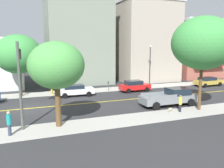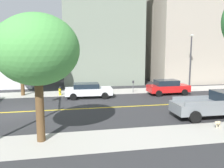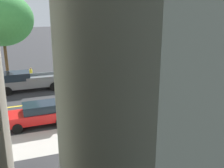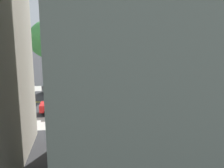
{
  "view_description": "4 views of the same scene",
  "coord_description": "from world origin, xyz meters",
  "px_view_note": "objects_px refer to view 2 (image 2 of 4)",
  "views": [
    {
      "loc": [
        23.77,
        -0.04,
        6.22
      ],
      "look_at": [
        -1.55,
        9.54,
        1.68
      ],
      "focal_mm": 36.81,
      "sensor_mm": 36.0,
      "label": 1
    },
    {
      "loc": [
        18.85,
        3.45,
        4.95
      ],
      "look_at": [
        1.0,
        6.96,
        2.08
      ],
      "focal_mm": 38.9,
      "sensor_mm": 36.0,
      "label": 2
    },
    {
      "loc": [
        -22.02,
        14.98,
        8.17
      ],
      "look_at": [
        -1.91,
        7.67,
        1.65
      ],
      "focal_mm": 44.23,
      "sensor_mm": 36.0,
      "label": 3
    },
    {
      "loc": [
        -27.99,
        12.16,
        7.72
      ],
      "look_at": [
        -1.82,
        8.97,
        2.17
      ],
      "focal_mm": 42.04,
      "sensor_mm": 36.0,
      "label": 4
    }
  ],
  "objects_px": {
    "street_tree_left_far": "(37,50)",
    "street_lamp": "(191,56)",
    "fire_hydrant": "(60,91)",
    "street_tree_left_near": "(20,43)",
    "grey_pickup_truck": "(218,104)",
    "red_sedan_left_curb": "(168,87)",
    "parking_meter": "(133,85)",
    "white_sedan_left_curb": "(88,90)",
    "small_dog": "(218,123)"
  },
  "relations": [
    {
      "from": "street_tree_left_near",
      "to": "small_dog",
      "type": "distance_m",
      "value": 18.97
    },
    {
      "from": "fire_hydrant",
      "to": "grey_pickup_truck",
      "type": "xyz_separation_m",
      "value": [
        9.84,
        11.04,
        0.47
      ]
    },
    {
      "from": "street_tree_left_near",
      "to": "red_sedan_left_curb",
      "type": "relative_size",
      "value": 1.79
    },
    {
      "from": "street_tree_left_far",
      "to": "street_lamp",
      "type": "xyz_separation_m",
      "value": [
        -12.59,
        15.3,
        -0.88
      ]
    },
    {
      "from": "street_lamp",
      "to": "grey_pickup_truck",
      "type": "relative_size",
      "value": 1.02
    },
    {
      "from": "street_tree_left_far",
      "to": "grey_pickup_truck",
      "type": "height_order",
      "value": "street_tree_left_far"
    },
    {
      "from": "fire_hydrant",
      "to": "parking_meter",
      "type": "height_order",
      "value": "parking_meter"
    },
    {
      "from": "fire_hydrant",
      "to": "white_sedan_left_curb",
      "type": "bearing_deg",
      "value": 57.08
    },
    {
      "from": "street_lamp",
      "to": "white_sedan_left_curb",
      "type": "bearing_deg",
      "value": -79.02
    },
    {
      "from": "street_tree_left_far",
      "to": "red_sedan_left_curb",
      "type": "relative_size",
      "value": 1.55
    },
    {
      "from": "street_tree_left_far",
      "to": "white_sedan_left_curb",
      "type": "xyz_separation_m",
      "value": [
        -10.29,
        3.46,
        -3.99
      ]
    },
    {
      "from": "street_lamp",
      "to": "small_dog",
      "type": "distance_m",
      "value": 13.95
    },
    {
      "from": "street_lamp",
      "to": "red_sedan_left_curb",
      "type": "relative_size",
      "value": 1.47
    },
    {
      "from": "street_tree_left_near",
      "to": "red_sedan_left_curb",
      "type": "xyz_separation_m",
      "value": [
        2.42,
        14.53,
        -4.39
      ]
    },
    {
      "from": "street_tree_left_far",
      "to": "fire_hydrant",
      "type": "relative_size",
      "value": 7.5
    },
    {
      "from": "street_tree_left_near",
      "to": "white_sedan_left_curb",
      "type": "distance_m",
      "value": 8.11
    },
    {
      "from": "street_tree_left_far",
      "to": "fire_hydrant",
      "type": "xyz_separation_m",
      "value": [
        -12.03,
        0.78,
        -4.31
      ]
    },
    {
      "from": "street_lamp",
      "to": "small_dog",
      "type": "height_order",
      "value": "street_lamp"
    },
    {
      "from": "street_tree_left_near",
      "to": "street_lamp",
      "type": "distance_m",
      "value": 18.24
    },
    {
      "from": "white_sedan_left_curb",
      "to": "grey_pickup_truck",
      "type": "xyz_separation_m",
      "value": [
        8.1,
        8.36,
        0.15
      ]
    },
    {
      "from": "white_sedan_left_curb",
      "to": "street_lamp",
      "type": "bearing_deg",
      "value": 13.33
    },
    {
      "from": "street_lamp",
      "to": "grey_pickup_truck",
      "type": "xyz_separation_m",
      "value": [
        10.4,
        -3.48,
        -2.95
      ]
    },
    {
      "from": "street_lamp",
      "to": "white_sedan_left_curb",
      "type": "distance_m",
      "value": 12.45
    },
    {
      "from": "grey_pickup_truck",
      "to": "small_dog",
      "type": "xyz_separation_m",
      "value": [
        2.15,
        -1.46,
        -0.59
      ]
    },
    {
      "from": "street_tree_left_near",
      "to": "red_sedan_left_curb",
      "type": "distance_m",
      "value": 15.37
    },
    {
      "from": "grey_pickup_truck",
      "to": "small_dog",
      "type": "distance_m",
      "value": 2.67
    },
    {
      "from": "fire_hydrant",
      "to": "white_sedan_left_curb",
      "type": "relative_size",
      "value": 0.19
    },
    {
      "from": "street_tree_left_far",
      "to": "fire_hydrant",
      "type": "bearing_deg",
      "value": 176.29
    },
    {
      "from": "fire_hydrant",
      "to": "red_sedan_left_curb",
      "type": "relative_size",
      "value": 0.21
    },
    {
      "from": "red_sedan_left_curb",
      "to": "grey_pickup_truck",
      "type": "relative_size",
      "value": 0.69
    },
    {
      "from": "white_sedan_left_curb",
      "to": "street_tree_left_far",
      "type": "bearing_deg",
      "value": -106.24
    },
    {
      "from": "street_lamp",
      "to": "white_sedan_left_curb",
      "type": "xyz_separation_m",
      "value": [
        2.3,
        -11.84,
        -3.11
      ]
    },
    {
      "from": "street_tree_left_near",
      "to": "street_lamp",
      "type": "height_order",
      "value": "street_tree_left_near"
    },
    {
      "from": "fire_hydrant",
      "to": "small_dog",
      "type": "distance_m",
      "value": 15.35
    },
    {
      "from": "street_lamp",
      "to": "street_tree_left_near",
      "type": "bearing_deg",
      "value": -90.4
    },
    {
      "from": "fire_hydrant",
      "to": "red_sedan_left_curb",
      "type": "height_order",
      "value": "red_sedan_left_curb"
    },
    {
      "from": "street_lamp",
      "to": "grey_pickup_truck",
      "type": "bearing_deg",
      "value": -18.5
    },
    {
      "from": "white_sedan_left_curb",
      "to": "grey_pickup_truck",
      "type": "relative_size",
      "value": 0.74
    },
    {
      "from": "street_tree_left_near",
      "to": "white_sedan_left_curb",
      "type": "height_order",
      "value": "street_tree_left_near"
    },
    {
      "from": "white_sedan_left_curb",
      "to": "small_dog",
      "type": "height_order",
      "value": "white_sedan_left_curb"
    },
    {
      "from": "street_tree_left_far",
      "to": "street_lamp",
      "type": "distance_m",
      "value": 19.83
    },
    {
      "from": "fire_hydrant",
      "to": "grey_pickup_truck",
      "type": "bearing_deg",
      "value": 48.3
    },
    {
      "from": "parking_meter",
      "to": "red_sedan_left_curb",
      "type": "distance_m",
      "value": 3.64
    },
    {
      "from": "street_tree_left_near",
      "to": "grey_pickup_truck",
      "type": "height_order",
      "value": "street_tree_left_near"
    },
    {
      "from": "street_tree_left_near",
      "to": "parking_meter",
      "type": "relative_size",
      "value": 5.92
    },
    {
      "from": "parking_meter",
      "to": "street_lamp",
      "type": "distance_m",
      "value": 7.47
    },
    {
      "from": "street_lamp",
      "to": "small_dog",
      "type": "bearing_deg",
      "value": -21.49
    },
    {
      "from": "red_sedan_left_curb",
      "to": "small_dog",
      "type": "bearing_deg",
      "value": -98.3
    },
    {
      "from": "street_tree_left_far",
      "to": "small_dog",
      "type": "bearing_deg",
      "value": 90.22
    },
    {
      "from": "fire_hydrant",
      "to": "small_dog",
      "type": "bearing_deg",
      "value": 38.63
    }
  ]
}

